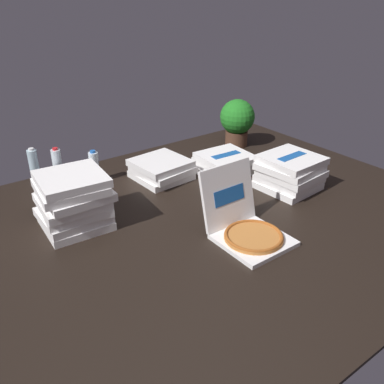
% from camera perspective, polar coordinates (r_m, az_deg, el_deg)
% --- Properties ---
extents(ground_plane, '(3.20, 2.40, 0.02)m').
position_cam_1_polar(ground_plane, '(2.49, 0.80, -4.11)').
color(ground_plane, black).
extents(open_pizza_box, '(0.36, 0.45, 0.38)m').
position_cam_1_polar(open_pizza_box, '(2.31, 7.52, -4.66)').
color(open_pizza_box, white).
rests_on(open_pizza_box, ground_plane).
extents(pizza_stack_right_far, '(0.41, 0.41, 0.24)m').
position_cam_1_polar(pizza_stack_right_far, '(2.89, 13.36, 2.63)').
color(pizza_stack_right_far, white).
rests_on(pizza_stack_right_far, ground_plane).
extents(pizza_stack_center_near, '(0.39, 0.40, 0.14)m').
position_cam_1_polar(pizza_stack_center_near, '(3.09, 4.49, 3.97)').
color(pizza_stack_center_near, white).
rests_on(pizza_stack_center_near, ground_plane).
extents(pizza_stack_center_far, '(0.41, 0.41, 0.14)m').
position_cam_1_polar(pizza_stack_center_far, '(2.99, -4.22, 3.15)').
color(pizza_stack_center_far, white).
rests_on(pizza_stack_center_far, ground_plane).
extents(pizza_stack_right_mid, '(0.41, 0.41, 0.33)m').
position_cam_1_polar(pizza_stack_right_mid, '(2.45, -16.09, -1.20)').
color(pizza_stack_right_mid, white).
rests_on(pizza_stack_right_mid, ground_plane).
extents(ice_bucket, '(0.30, 0.30, 0.13)m').
position_cam_1_polar(ice_bucket, '(2.94, -17.55, 1.36)').
color(ice_bucket, '#B7BABF').
rests_on(ice_bucket, ground_plane).
extents(water_bottle_0, '(0.07, 0.07, 0.24)m').
position_cam_1_polar(water_bottle_0, '(2.99, -13.32, 3.38)').
color(water_bottle_0, white).
rests_on(water_bottle_0, ground_plane).
extents(water_bottle_1, '(0.07, 0.07, 0.24)m').
position_cam_1_polar(water_bottle_1, '(3.16, -21.01, 3.57)').
color(water_bottle_1, silver).
rests_on(water_bottle_1, ground_plane).
extents(water_bottle_2, '(0.07, 0.07, 0.24)m').
position_cam_1_polar(water_bottle_2, '(3.11, -18.10, 3.69)').
color(water_bottle_2, white).
rests_on(water_bottle_2, ground_plane).
extents(potted_plant, '(0.30, 0.30, 0.40)m').
position_cam_1_polar(potted_plant, '(3.59, 6.26, 9.84)').
color(potted_plant, '#513323').
rests_on(potted_plant, ground_plane).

